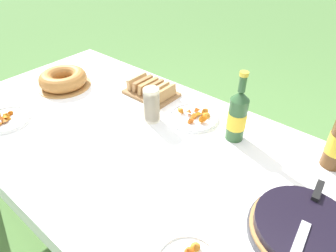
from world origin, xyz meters
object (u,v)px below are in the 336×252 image
Objects in this scene: cup_stack at (152,105)px; cider_bottle_green at (237,116)px; serving_knife at (309,215)px; berry_tart at (303,229)px; snack_plate_right at (6,119)px; bread_board at (151,90)px; snack_plate_near at (194,117)px; bundt_cake at (63,79)px.

cup_stack is 0.38m from cider_bottle_green.
berry_tart is at bearing 0.00° from serving_knife.
bread_board is at bearing 60.35° from snack_plate_right.
snack_plate_right is 0.69m from bread_board.
cider_bottle_green is at bearing 19.64° from cup_stack.
berry_tart is 0.85× the size of serving_knife.
snack_plate_near is 0.90× the size of bread_board.
serving_knife is 1.61× the size of snack_plate_near.
cup_stack is at bearing -105.58° from serving_knife.
bread_board reaches higher than serving_knife.
berry_tart is 0.49m from cider_bottle_green.
serving_knife is 1.28m from snack_plate_right.
snack_plate_right is at bearing -77.23° from bundt_cake.
snack_plate_near is at bearing 43.06° from cup_stack.
cider_bottle_green reaches higher than berry_tart.
cider_bottle_green is (0.35, 0.13, 0.03)m from cup_stack.
bundt_cake reaches higher than snack_plate_right.
serving_knife is (-0.00, 0.03, 0.04)m from berry_tart.
cup_stack is 0.63× the size of bread_board.
cider_bottle_green reaches higher than bundt_cake.
snack_plate_near is at bearing 15.40° from bundt_cake.
bundt_cake is (-1.33, 0.06, -0.02)m from serving_knife.
bundt_cake is 0.96m from cider_bottle_green.
snack_plate_near is (0.14, 0.13, -0.07)m from cup_stack.
bread_board is (-0.90, 0.32, 0.00)m from berry_tart.
bundt_cake is 0.93× the size of cider_bottle_green.
bundt_cake is 1.21× the size of snack_plate_near.
serving_knife is at bearing -2.49° from bundt_cake.
bread_board is (-0.90, 0.29, -0.04)m from serving_knife.
bread_board is at bearing 173.04° from snack_plate_near.
serving_knife is at bearing -33.12° from cider_bottle_green.
cup_stack is at bearing 6.72° from bundt_cake.
bread_board is at bearing 133.56° from cup_stack.
bread_board reaches higher than snack_plate_near.
bread_board reaches higher than berry_tart.
snack_plate_right is at bearing -119.65° from bread_board.
snack_plate_right is (0.08, -0.37, -0.03)m from bundt_cake.
snack_plate_right is (-0.50, -0.44, -0.07)m from cup_stack.
cup_stack reaches higher than berry_tart.
cider_bottle_green is at bearing 11.73° from bundt_cake.
bread_board is (0.43, 0.24, -0.01)m from bundt_cake.
bundt_cake reaches higher than serving_knife.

